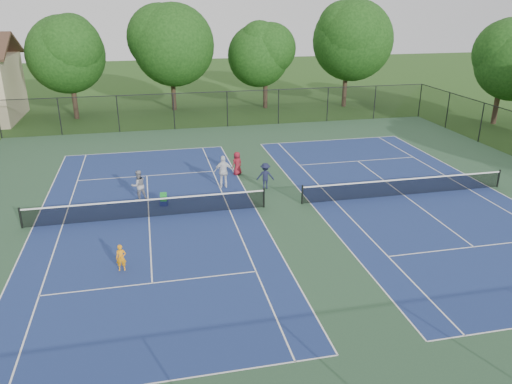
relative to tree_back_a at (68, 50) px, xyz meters
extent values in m
plane|color=#234716|center=(13.00, -24.00, -6.04)|extent=(140.00, 140.00, 0.00)
cube|color=#2A4B34|center=(13.00, -24.00, -6.03)|extent=(36.00, 36.00, 0.01)
cube|color=navy|center=(6.00, -24.00, -6.03)|extent=(10.97, 23.77, 0.00)
cube|color=white|center=(6.00, -12.11, -6.02)|extent=(10.97, 0.06, 0.00)
cube|color=white|center=(6.00, -35.88, -6.02)|extent=(10.97, 0.06, 0.00)
cube|color=white|center=(0.52, -24.00, -6.02)|extent=(0.06, 23.77, 0.00)
cube|color=white|center=(11.48, -24.00, -6.02)|extent=(0.06, 23.77, 0.00)
cube|color=white|center=(1.88, -24.00, -6.02)|extent=(0.06, 23.77, 0.00)
cube|color=white|center=(10.12, -24.00, -6.02)|extent=(0.06, 23.77, 0.00)
cube|color=white|center=(6.00, -17.60, -6.02)|extent=(8.23, 0.06, 0.00)
cube|color=white|center=(6.00, -30.40, -6.02)|extent=(8.23, 0.06, 0.00)
cube|color=white|center=(6.00, -24.00, -6.02)|extent=(0.06, 12.80, 0.00)
cylinder|color=black|center=(0.05, -24.00, -5.50)|extent=(0.10, 0.10, 1.07)
cylinder|color=black|center=(11.95, -24.00, -5.50)|extent=(0.10, 0.10, 1.07)
cube|color=black|center=(6.00, -24.00, -5.57)|extent=(11.90, 0.01, 0.90)
cube|color=white|center=(6.00, -24.00, -5.09)|extent=(11.90, 0.04, 0.07)
cube|color=navy|center=(20.00, -24.00, -6.03)|extent=(10.97, 23.77, 0.00)
cube|color=white|center=(20.00, -12.11, -6.02)|extent=(10.97, 0.06, 0.00)
cube|color=white|center=(14.52, -24.00, -6.02)|extent=(0.06, 23.77, 0.00)
cube|color=white|center=(25.48, -24.00, -6.02)|extent=(0.06, 23.77, 0.00)
cube|color=white|center=(15.88, -24.00, -6.02)|extent=(0.06, 23.77, 0.00)
cube|color=white|center=(24.12, -24.00, -6.02)|extent=(0.06, 23.77, 0.00)
cube|color=white|center=(20.00, -17.60, -6.02)|extent=(8.23, 0.06, 0.00)
cube|color=white|center=(20.00, -30.40, -6.02)|extent=(8.23, 0.06, 0.00)
cube|color=white|center=(20.00, -24.00, -6.02)|extent=(0.06, 12.80, 0.00)
cylinder|color=black|center=(14.05, -24.00, -5.50)|extent=(0.10, 0.10, 1.07)
cylinder|color=black|center=(25.95, -24.00, -5.50)|extent=(0.10, 0.10, 1.07)
cube|color=black|center=(20.00, -24.00, -5.57)|extent=(11.90, 0.01, 0.90)
cube|color=white|center=(20.00, -24.00, -5.09)|extent=(11.90, 0.04, 0.07)
cylinder|color=black|center=(-0.50, -6.00, -4.54)|extent=(0.08, 0.08, 3.00)
cylinder|color=black|center=(4.00, -6.00, -4.54)|extent=(0.08, 0.08, 3.00)
cylinder|color=black|center=(8.50, -6.00, -4.54)|extent=(0.08, 0.08, 3.00)
cylinder|color=black|center=(13.00, -6.00, -4.54)|extent=(0.08, 0.08, 3.00)
cylinder|color=black|center=(17.50, -6.00, -4.54)|extent=(0.08, 0.08, 3.00)
cylinder|color=black|center=(22.00, -6.00, -4.54)|extent=(0.08, 0.08, 3.00)
cylinder|color=black|center=(26.50, -6.00, -4.54)|extent=(0.08, 0.08, 3.00)
cylinder|color=black|center=(31.00, -6.00, -4.54)|extent=(0.08, 0.08, 3.00)
cylinder|color=black|center=(31.00, -15.00, -4.54)|extent=(0.08, 0.08, 3.00)
cylinder|color=black|center=(31.00, -10.50, -4.54)|extent=(0.08, 0.08, 3.00)
cube|color=black|center=(13.00, -6.00, -4.54)|extent=(36.00, 0.01, 3.00)
cube|color=black|center=(13.00, -6.00, -3.04)|extent=(36.00, 0.05, 0.05)
cylinder|color=#2D2116|center=(0.00, 0.00, -4.15)|extent=(0.44, 0.44, 3.78)
sphere|color=#12340E|center=(0.00, 0.00, -0.39)|extent=(6.80, 6.80, 6.80)
sphere|color=#12340E|center=(0.00, 0.00, 0.28)|extent=(5.58, 5.58, 5.58)
sphere|color=#12340E|center=(0.00, 0.00, 0.94)|extent=(4.35, 4.35, 4.35)
cylinder|color=#2D2116|center=(9.00, 2.00, -3.97)|extent=(0.44, 0.44, 4.14)
sphere|color=#12340E|center=(9.00, 2.00, 0.19)|extent=(7.60, 7.60, 7.60)
sphere|color=#12340E|center=(9.00, 2.00, 0.82)|extent=(6.23, 6.23, 6.23)
sphere|color=#12340E|center=(9.00, 2.00, 1.44)|extent=(4.86, 4.86, 4.86)
cylinder|color=#2D2116|center=(18.00, 1.00, -4.33)|extent=(0.44, 0.44, 3.42)
sphere|color=#12340E|center=(18.00, 1.00, -0.97)|extent=(6.00, 6.00, 6.00)
sphere|color=#12340E|center=(18.00, 1.00, -0.27)|extent=(4.92, 4.92, 4.92)
sphere|color=#12340E|center=(18.00, 1.00, 0.44)|extent=(3.84, 3.84, 3.84)
cylinder|color=#2D2116|center=(26.00, 0.00, -3.88)|extent=(0.44, 0.44, 4.32)
sphere|color=#12340E|center=(26.00, 0.00, 0.43)|extent=(7.80, 7.80, 7.80)
sphere|color=#12340E|center=(26.00, 0.00, 1.04)|extent=(6.40, 6.40, 6.40)
sphere|color=#12340E|center=(26.00, 0.00, 1.65)|extent=(4.99, 4.99, 4.99)
cylinder|color=#2D2116|center=(36.00, -10.00, -4.24)|extent=(0.44, 0.44, 3.60)
sphere|color=#12340E|center=(36.00, -10.00, -0.62)|extent=(6.60, 6.60, 6.60)
sphere|color=#12340E|center=(36.00, -10.00, 0.05)|extent=(5.41, 5.41, 5.41)
sphere|color=#12340E|center=(36.00, -10.00, 0.72)|extent=(4.22, 4.22, 4.22)
imported|color=orange|center=(4.85, -29.11, -5.47)|extent=(0.42, 0.28, 1.13)
imported|color=#98979A|center=(5.56, -21.51, -5.19)|extent=(1.00, 0.90, 1.69)
imported|color=white|center=(10.37, -20.58, -5.08)|extent=(1.15, 0.54, 1.91)
imported|color=#191D38|center=(12.68, -21.28, -5.27)|extent=(1.10, 0.78, 1.54)
imported|color=maroon|center=(11.54, -18.53, -5.31)|extent=(0.85, 0.76, 1.46)
cube|color=navy|center=(6.82, -22.61, -5.90)|extent=(0.47, 0.37, 0.28)
cube|color=green|center=(6.82, -22.61, -5.54)|extent=(0.37, 0.30, 0.43)
camera|label=1|loc=(6.33, -47.54, 4.24)|focal=35.00mm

